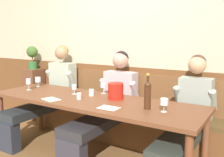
{
  "coord_description": "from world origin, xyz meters",
  "views": [
    {
      "loc": [
        1.74,
        -2.16,
        1.46
      ],
      "look_at": [
        0.11,
        0.46,
        0.94
      ],
      "focal_mm": 40.85,
      "sensor_mm": 36.0,
      "label": 1
    }
  ],
  "objects_px": {
    "wine_glass_near_bucket": "(38,80)",
    "water_tumbler_right": "(79,96)",
    "wine_bottle_clear_water": "(148,94)",
    "wine_glass_mid_right": "(103,86)",
    "water_tumbler_left": "(91,92)",
    "person_center_right_seat": "(187,117)",
    "wine_glass_center_rear": "(28,82)",
    "dining_table": "(91,105)",
    "wine_glass_right_end": "(74,87)",
    "wine_glass_left_end": "(164,102)",
    "ice_bucket": "(116,91)",
    "potted_plant": "(32,56)",
    "person_center_left_seat": "(107,104)",
    "person_left_seat": "(47,92)",
    "wall_bench": "(119,120)"
  },
  "relations": [
    {
      "from": "person_center_right_seat",
      "to": "wine_glass_near_bucket",
      "type": "xyz_separation_m",
      "value": [
        -2.15,
        -0.09,
        0.21
      ]
    },
    {
      "from": "wine_glass_left_end",
      "to": "wine_glass_near_bucket",
      "type": "distance_m",
      "value": 2.03
    },
    {
      "from": "water_tumbler_right",
      "to": "person_center_left_seat",
      "type": "bearing_deg",
      "value": 69.04
    },
    {
      "from": "dining_table",
      "to": "ice_bucket",
      "type": "xyz_separation_m",
      "value": [
        0.25,
        0.15,
        0.17
      ]
    },
    {
      "from": "person_center_left_seat",
      "to": "wine_glass_near_bucket",
      "type": "height_order",
      "value": "person_center_left_seat"
    },
    {
      "from": "potted_plant",
      "to": "person_left_seat",
      "type": "bearing_deg",
      "value": -27.77
    },
    {
      "from": "dining_table",
      "to": "water_tumbler_left",
      "type": "height_order",
      "value": "water_tumbler_left"
    },
    {
      "from": "wine_glass_left_end",
      "to": "ice_bucket",
      "type": "bearing_deg",
      "value": 163.74
    },
    {
      "from": "wine_glass_near_bucket",
      "to": "water_tumbler_right",
      "type": "height_order",
      "value": "wine_glass_near_bucket"
    },
    {
      "from": "person_left_seat",
      "to": "wine_glass_mid_right",
      "type": "bearing_deg",
      "value": 0.79
    },
    {
      "from": "water_tumbler_left",
      "to": "water_tumbler_right",
      "type": "distance_m",
      "value": 0.22
    },
    {
      "from": "wine_bottle_clear_water",
      "to": "wine_glass_near_bucket",
      "type": "xyz_separation_m",
      "value": [
        -1.84,
        0.24,
        -0.06
      ]
    },
    {
      "from": "wine_glass_left_end",
      "to": "water_tumbler_left",
      "type": "xyz_separation_m",
      "value": [
        -1.0,
        0.18,
        -0.06
      ]
    },
    {
      "from": "wall_bench",
      "to": "ice_bucket",
      "type": "xyz_separation_m",
      "value": [
        0.25,
        -0.51,
        0.55
      ]
    },
    {
      "from": "person_center_right_seat",
      "to": "wine_bottle_clear_water",
      "type": "bearing_deg",
      "value": -134.33
    },
    {
      "from": "person_center_right_seat",
      "to": "potted_plant",
      "type": "bearing_deg",
      "value": 171.93
    },
    {
      "from": "water_tumbler_right",
      "to": "potted_plant",
      "type": "relative_size",
      "value": 0.19
    },
    {
      "from": "person_center_right_seat",
      "to": "wine_glass_right_end",
      "type": "distance_m",
      "value": 1.4
    },
    {
      "from": "person_left_seat",
      "to": "ice_bucket",
      "type": "height_order",
      "value": "person_left_seat"
    },
    {
      "from": "dining_table",
      "to": "person_center_right_seat",
      "type": "relative_size",
      "value": 2.1
    },
    {
      "from": "wine_glass_left_end",
      "to": "wine_glass_near_bucket",
      "type": "relative_size",
      "value": 0.96
    },
    {
      "from": "person_center_left_seat",
      "to": "wine_bottle_clear_water",
      "type": "bearing_deg",
      "value": -24.82
    },
    {
      "from": "potted_plant",
      "to": "person_center_left_seat",
      "type": "bearing_deg",
      "value": -12.52
    },
    {
      "from": "wine_glass_mid_right",
      "to": "water_tumbler_right",
      "type": "height_order",
      "value": "wine_glass_mid_right"
    },
    {
      "from": "person_center_left_seat",
      "to": "wine_glass_mid_right",
      "type": "distance_m",
      "value": 0.24
    },
    {
      "from": "water_tumbler_left",
      "to": "person_center_right_seat",
      "type": "bearing_deg",
      "value": 7.9
    },
    {
      "from": "wine_glass_near_bucket",
      "to": "water_tumbler_right",
      "type": "relative_size",
      "value": 1.85
    },
    {
      "from": "wine_glass_right_end",
      "to": "wine_glass_center_rear",
      "type": "distance_m",
      "value": 0.71
    },
    {
      "from": "wine_bottle_clear_water",
      "to": "wine_glass_mid_right",
      "type": "distance_m",
      "value": 0.84
    },
    {
      "from": "ice_bucket",
      "to": "wine_glass_near_bucket",
      "type": "relative_size",
      "value": 1.36
    },
    {
      "from": "wall_bench",
      "to": "wine_glass_right_end",
      "type": "distance_m",
      "value": 0.84
    },
    {
      "from": "wall_bench",
      "to": "wine_glass_right_end",
      "type": "xyz_separation_m",
      "value": [
        -0.33,
        -0.56,
        0.54
      ]
    },
    {
      "from": "person_left_seat",
      "to": "wine_glass_near_bucket",
      "type": "relative_size",
      "value": 9.46
    },
    {
      "from": "person_left_seat",
      "to": "wine_glass_right_end",
      "type": "distance_m",
      "value": 0.75
    },
    {
      "from": "ice_bucket",
      "to": "wine_bottle_clear_water",
      "type": "xyz_separation_m",
      "value": [
        0.48,
        -0.18,
        0.06
      ]
    },
    {
      "from": "wine_glass_near_bucket",
      "to": "water_tumbler_left",
      "type": "distance_m",
      "value": 1.02
    },
    {
      "from": "wine_glass_right_end",
      "to": "wine_glass_left_end",
      "type": "height_order",
      "value": "wine_glass_left_end"
    },
    {
      "from": "wall_bench",
      "to": "wine_glass_right_end",
      "type": "bearing_deg",
      "value": -120.61
    },
    {
      "from": "wine_glass_right_end",
      "to": "water_tumbler_left",
      "type": "xyz_separation_m",
      "value": [
        0.24,
        0.04,
        -0.04
      ]
    },
    {
      "from": "wall_bench",
      "to": "person_left_seat",
      "type": "height_order",
      "value": "person_left_seat"
    },
    {
      "from": "wall_bench",
      "to": "water_tumbler_left",
      "type": "distance_m",
      "value": 0.72
    },
    {
      "from": "wine_glass_near_bucket",
      "to": "water_tumbler_left",
      "type": "relative_size",
      "value": 1.68
    },
    {
      "from": "wine_glass_near_bucket",
      "to": "water_tumbler_right",
      "type": "distance_m",
      "value": 1.04
    },
    {
      "from": "wall_bench",
      "to": "wine_glass_near_bucket",
      "type": "relative_size",
      "value": 20.97
    },
    {
      "from": "wine_bottle_clear_water",
      "to": "wine_glass_center_rear",
      "type": "distance_m",
      "value": 1.75
    },
    {
      "from": "wine_glass_left_end",
      "to": "potted_plant",
      "type": "height_order",
      "value": "potted_plant"
    },
    {
      "from": "wine_glass_left_end",
      "to": "wine_glass_center_rear",
      "type": "bearing_deg",
      "value": 179.81
    },
    {
      "from": "wall_bench",
      "to": "person_center_left_seat",
      "type": "height_order",
      "value": "person_center_left_seat"
    },
    {
      "from": "person_center_right_seat",
      "to": "wine_glass_left_end",
      "type": "bearing_deg",
      "value": -111.82
    },
    {
      "from": "ice_bucket",
      "to": "wine_glass_mid_right",
      "type": "bearing_deg",
      "value": 149.53
    }
  ]
}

